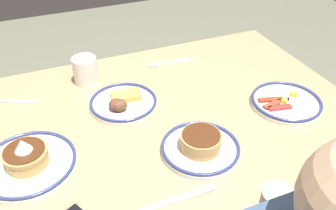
{
  "coord_description": "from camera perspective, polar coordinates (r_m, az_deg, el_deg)",
  "views": [
    {
      "loc": [
        0.35,
        0.89,
        1.49
      ],
      "look_at": [
        -0.02,
        0.0,
        0.79
      ],
      "focal_mm": 38.69,
      "sensor_mm": 36.0,
      "label": 1
    }
  ],
  "objects": [
    {
      "name": "plate_far_companion",
      "position": [
        1.07,
        -21.26,
        -8.31
      ],
      "size": [
        0.26,
        0.26,
        0.1
      ],
      "color": "white",
      "rests_on": "dining_table"
    },
    {
      "name": "fork_far",
      "position": [
        1.49,
        0.44,
        6.74
      ],
      "size": [
        0.19,
        0.03,
        0.01
      ],
      "color": "silver",
      "rests_on": "dining_table"
    },
    {
      "name": "coffee_mug",
      "position": [
        1.37,
        -12.93,
        5.43
      ],
      "size": [
        0.09,
        0.12,
        0.1
      ],
      "color": "white",
      "rests_on": "dining_table"
    },
    {
      "name": "butter_knife",
      "position": [
        0.94,
        1.11,
        -14.76
      ],
      "size": [
        0.23,
        0.02,
        0.01
      ],
      "color": "silver",
      "rests_on": "dining_table"
    },
    {
      "name": "fork_near",
      "position": [
        1.37,
        -23.54,
        0.54
      ],
      "size": [
        0.17,
        0.1,
        0.01
      ],
      "color": "silver",
      "rests_on": "dining_table"
    },
    {
      "name": "plate_near_main",
      "position": [
        1.23,
        -7.15,
        0.36
      ],
      "size": [
        0.23,
        0.23,
        0.05
      ],
      "color": "silver",
      "rests_on": "dining_table"
    },
    {
      "name": "plate_far_side",
      "position": [
        1.3,
        18.11,
        0.45
      ],
      "size": [
        0.24,
        0.24,
        0.04
      ],
      "color": "white",
      "rests_on": "dining_table"
    },
    {
      "name": "dining_table",
      "position": [
        1.25,
        -0.77,
        -4.36
      ],
      "size": [
        1.3,
        0.89,
        0.76
      ],
      "color": "tan",
      "rests_on": "ground_plane"
    },
    {
      "name": "plate_center_pancakes",
      "position": [
        1.05,
        5.14,
        -6.45
      ],
      "size": [
        0.23,
        0.23,
        0.06
      ],
      "color": "white",
      "rests_on": "dining_table"
    }
  ]
}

